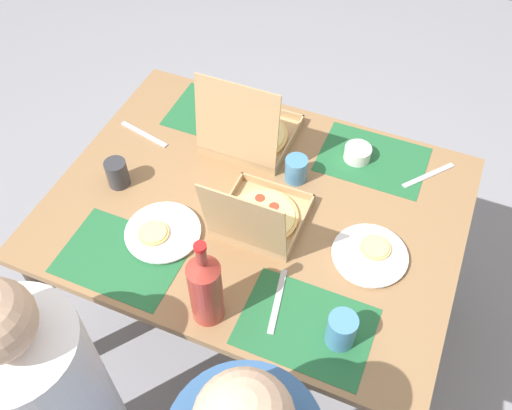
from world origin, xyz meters
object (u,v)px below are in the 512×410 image
pizza_box_edge_far (249,132)px  plate_far_left (162,233)px  condiment_bowl (358,153)px  plate_far_right (370,255)px  soda_bottle (205,288)px  cup_red (341,330)px  cup_dark (296,169)px  cup_clear_left (117,173)px  pizza_box_corner_left (259,218)px

pizza_box_edge_far → plate_far_left: size_ratio=1.37×
pizza_box_edge_far → plate_far_left: (0.09, 0.47, -0.04)m
plate_far_left → condiment_bowl: 0.71m
plate_far_right → soda_bottle: (0.36, 0.36, 0.12)m
cup_red → plate_far_right: bearing=-90.8°
cup_dark → cup_clear_left: cup_clear_left is taller
cup_dark → condiment_bowl: cup_dark is taller
soda_bottle → cup_dark: soda_bottle is taller
cup_red → cup_clear_left: 0.88m
plate_far_left → pizza_box_edge_far: bearing=-100.5°
pizza_box_edge_far → pizza_box_corner_left: (-0.17, 0.33, -0.00)m
cup_dark → cup_red: cup_red is taller
cup_red → pizza_box_edge_far: bearing=-49.0°
plate_far_right → plate_far_left: 0.63m
pizza_box_edge_far → cup_dark: (-0.21, 0.10, -0.01)m
plate_far_left → cup_red: cup_red is taller
soda_bottle → cup_red: (-0.36, -0.06, -0.08)m
condiment_bowl → cup_red: bearing=102.4°
plate_far_left → cup_clear_left: 0.27m
condiment_bowl → plate_far_left: bearing=49.9°
pizza_box_edge_far → cup_red: (-0.52, 0.60, 0.00)m
plate_far_left → cup_red: (-0.61, 0.12, 0.04)m
pizza_box_edge_far → soda_bottle: size_ratio=1.00×
pizza_box_corner_left → cup_clear_left: bearing=1.3°
pizza_box_edge_far → cup_red: bearing=131.0°
plate_far_left → plate_far_right: bearing=-164.6°
plate_far_left → condiment_bowl: size_ratio=2.55×
plate_far_right → cup_dark: cup_dark is taller
plate_far_left → cup_clear_left: cup_clear_left is taller
plate_far_right → cup_red: bearing=89.2°
pizza_box_edge_far → cup_dark: bearing=155.5°
pizza_box_corner_left → plate_far_right: 0.35m
pizza_box_corner_left → cup_clear_left: size_ratio=3.12×
pizza_box_edge_far → condiment_bowl: (-0.37, -0.07, -0.03)m
pizza_box_corner_left → plate_far_left: pizza_box_corner_left is taller
pizza_box_edge_far → soda_bottle: bearing=103.7°
pizza_box_corner_left → plate_far_left: bearing=28.8°
plate_far_right → cup_dark: 0.38m
pizza_box_edge_far → plate_far_right: pizza_box_edge_far is taller
soda_bottle → cup_dark: (-0.05, -0.56, -0.09)m
soda_bottle → condiment_bowl: bearing=-106.1°
pizza_box_corner_left → condiment_bowl: (-0.20, -0.40, -0.02)m
plate_far_right → cup_clear_left: (0.84, 0.04, 0.04)m
plate_far_left → soda_bottle: size_ratio=0.73×
plate_far_right → cup_dark: (0.31, -0.21, 0.03)m
plate_far_left → cup_dark: bearing=-128.2°
pizza_box_edge_far → condiment_bowl: bearing=-168.8°
cup_red → plate_far_left: bearing=-11.6°
soda_bottle → cup_dark: 0.57m
plate_far_left → cup_dark: cup_dark is taller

